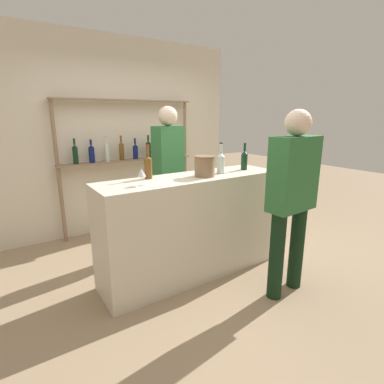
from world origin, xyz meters
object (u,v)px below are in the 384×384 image
Objects in this scene: counter_bottle_2 at (221,162)px; server_behind_counter at (169,165)px; counter_bottle_1 at (148,166)px; ice_bucket at (205,166)px; counter_bottle_0 at (244,160)px; wine_glass at (142,173)px; customer_right at (292,192)px.

counter_bottle_2 is 0.18× the size of server_behind_counter.
ice_bucket is at bearing -22.64° from counter_bottle_1.
counter_bottle_2 reaches higher than counter_bottle_0.
wine_glass is 1.39m from customer_right.
customer_right is (-0.16, -0.82, -0.18)m from counter_bottle_0.
counter_bottle_0 is 0.17× the size of customer_right.
counter_bottle_0 is at bearing -7.86° from counter_bottle_1.
counter_bottle_2 reaches higher than wine_glass.
server_behind_counter reaches higher than counter_bottle_0.
customer_right is (1.16, -0.73, -0.18)m from wine_glass.
counter_bottle_0 is 0.36m from counter_bottle_2.
counter_bottle_2 is 0.85m from customer_right.
counter_bottle_2 is 0.25m from ice_bucket.
counter_bottle_2 is 0.85m from server_behind_counter.
counter_bottle_1 is at bearing 53.12° from wine_glass.
wine_glass is 1.18m from server_behind_counter.
counter_bottle_2 is 0.96m from wine_glass.
counter_bottle_0 is at bearing 2.77° from counter_bottle_2.
counter_bottle_1 reaches higher than wine_glass.
counter_bottle_0 is 1.98× the size of wine_glass.
customer_right is (0.20, -0.80, -0.19)m from counter_bottle_2.
counter_bottle_1 is 1.02× the size of counter_bottle_2.
counter_bottle_2 is (0.78, -0.17, -0.00)m from counter_bottle_1.
server_behind_counter reaches higher than customer_right.
counter_bottle_2 is 0.19× the size of customer_right.
customer_right is (0.39, -1.62, -0.06)m from server_behind_counter.
counter_bottle_2 is 2.14× the size of wine_glass.
server_behind_counter is 1.66m from customer_right.
customer_right reaches higher than counter_bottle_2.
server_behind_counter reaches higher than ice_bucket.
counter_bottle_1 is at bearing 157.36° from ice_bucket.
wine_glass is (-1.32, -0.08, -0.00)m from counter_bottle_0.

